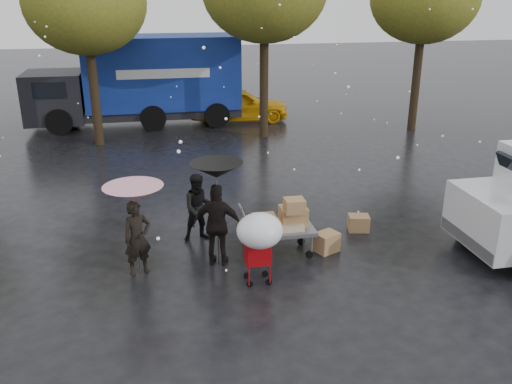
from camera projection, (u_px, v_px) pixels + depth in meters
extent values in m
plane|color=black|center=(244.00, 267.00, 10.83)|extent=(90.00, 90.00, 0.00)
imported|color=black|center=(137.00, 238.00, 10.36)|extent=(0.64, 0.54, 1.49)
imported|color=black|center=(199.00, 208.00, 11.77)|extent=(0.79, 0.65, 1.52)
imported|color=black|center=(218.00, 225.00, 10.68)|extent=(1.08, 0.71, 1.70)
cylinder|color=#4C4C4C|center=(137.00, 234.00, 10.33)|extent=(0.02, 0.02, 1.66)
cone|color=#C04F64|center=(134.00, 194.00, 10.04)|extent=(1.13, 1.13, 0.30)
sphere|color=#4C4C4C|center=(133.00, 192.00, 10.03)|extent=(0.06, 0.06, 0.06)
cylinder|color=#4C4C4C|center=(218.00, 218.00, 10.63)|extent=(0.02, 0.02, 1.99)
cone|color=black|center=(216.00, 170.00, 10.28)|extent=(1.02, 1.02, 0.30)
sphere|color=#4C4C4C|center=(216.00, 169.00, 10.26)|extent=(0.06, 0.06, 0.06)
cube|color=slate|center=(278.00, 230.00, 11.18)|extent=(1.50, 0.80, 0.08)
cylinder|color=slate|center=(242.00, 222.00, 10.96)|extent=(0.04, 0.04, 0.60)
cube|color=olive|center=(293.00, 216.00, 11.25)|extent=(0.55, 0.45, 0.40)
cube|color=olive|center=(265.00, 223.00, 10.96)|extent=(0.45, 0.40, 0.35)
cube|color=olive|center=(294.00, 206.00, 10.89)|extent=(0.40, 0.35, 0.28)
cube|color=tan|center=(280.00, 225.00, 11.16)|extent=(0.90, 0.55, 0.12)
cylinder|color=black|center=(252.00, 260.00, 10.95)|extent=(0.16, 0.05, 0.16)
cylinder|color=black|center=(247.00, 246.00, 11.54)|extent=(0.16, 0.05, 0.16)
cylinder|color=black|center=(309.00, 255.00, 11.16)|extent=(0.16, 0.05, 0.16)
cylinder|color=black|center=(301.00, 241.00, 11.75)|extent=(0.16, 0.05, 0.16)
cube|color=#A7090E|center=(258.00, 251.00, 10.07)|extent=(0.47, 0.41, 0.45)
cylinder|color=#A7090E|center=(260.00, 237.00, 9.77)|extent=(0.42, 0.02, 0.02)
cylinder|color=#4C4C4C|center=(260.00, 241.00, 9.79)|extent=(0.02, 0.02, 0.60)
ellipsoid|color=white|center=(260.00, 231.00, 9.72)|extent=(0.84, 0.84, 0.63)
cylinder|color=black|center=(250.00, 284.00, 10.10)|extent=(0.12, 0.04, 0.12)
cylinder|color=black|center=(247.00, 275.00, 10.39)|extent=(0.12, 0.04, 0.12)
cylinder|color=black|center=(269.00, 282.00, 10.17)|extent=(0.12, 0.04, 0.12)
cylinder|color=black|center=(265.00, 274.00, 10.46)|extent=(0.12, 0.04, 0.12)
cube|color=silver|center=(495.00, 219.00, 10.95)|extent=(1.20, 1.95, 1.10)
cube|color=slate|center=(468.00, 239.00, 11.00)|extent=(0.12, 1.90, 0.25)
cylinder|color=black|center=(475.00, 221.00, 12.03)|extent=(0.76, 0.28, 0.76)
cube|color=navy|center=(163.00, 72.00, 21.65)|extent=(6.00, 2.50, 2.80)
cube|color=black|center=(56.00, 97.00, 21.20)|extent=(2.20, 2.40, 1.90)
cube|color=black|center=(140.00, 111.00, 22.02)|extent=(8.00, 2.30, 0.35)
cube|color=silver|center=(164.00, 74.00, 20.46)|extent=(3.50, 0.03, 0.35)
cylinder|color=black|center=(59.00, 122.00, 20.44)|extent=(1.00, 0.30, 1.00)
cylinder|color=black|center=(67.00, 109.00, 22.56)|extent=(1.00, 0.30, 1.00)
cylinder|color=black|center=(217.00, 115.00, 21.52)|extent=(1.00, 0.30, 1.00)
cylinder|color=black|center=(210.00, 104.00, 23.63)|extent=(1.00, 0.30, 1.00)
cube|color=olive|center=(327.00, 242.00, 11.43)|extent=(0.58, 0.53, 0.42)
cube|color=olive|center=(359.00, 223.00, 12.42)|extent=(0.53, 0.45, 0.36)
imported|color=#E39F0B|center=(239.00, 104.00, 22.56)|extent=(4.13, 1.81, 1.38)
cylinder|color=black|center=(93.00, 81.00, 18.59)|extent=(0.32, 0.32, 4.48)
ellipsoid|color=#485C1A|center=(85.00, 2.00, 17.69)|extent=(4.00, 4.00, 3.40)
cylinder|color=black|center=(264.00, 70.00, 19.59)|extent=(0.32, 0.32, 4.90)
cylinder|color=black|center=(417.00, 70.00, 20.72)|extent=(0.32, 0.32, 4.62)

